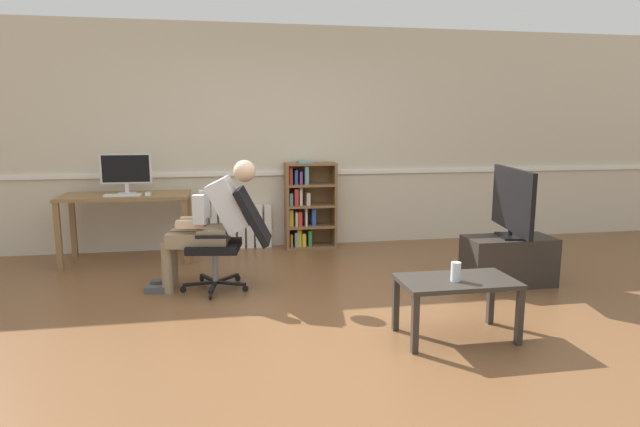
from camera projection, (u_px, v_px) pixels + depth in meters
name	position (u px, v px, depth m)	size (l,w,h in m)	color
ground_plane	(320.00, 318.00, 4.21)	(18.00, 18.00, 0.00)	brown
back_wall	(282.00, 138.00, 6.56)	(12.00, 0.13, 2.70)	beige
computer_desk	(126.00, 203.00, 5.87)	(1.38, 0.64, 0.76)	olive
imac_monitor	(126.00, 170.00, 5.89)	(0.55, 0.14, 0.44)	silver
keyboard	(123.00, 195.00, 5.72)	(0.38, 0.12, 0.02)	white
computer_mouse	(148.00, 194.00, 5.78)	(0.06, 0.10, 0.03)	white
bookshelf	(307.00, 206.00, 6.54)	(0.62, 0.29, 1.08)	brown
radiator	(237.00, 227.00, 6.53)	(0.86, 0.08, 0.54)	white
office_chair	(232.00, 235.00, 4.88)	(0.87, 0.62, 0.96)	black
person_seated	(211.00, 221.00, 4.85)	(1.03, 0.45, 1.21)	#937F60
tv_stand	(508.00, 261.00, 5.07)	(0.83, 0.41, 0.46)	#2D2823
tv_screen	(512.00, 201.00, 4.97)	(0.26, 1.02, 0.66)	black
coffee_table	(457.00, 287.00, 3.78)	(0.82, 0.47, 0.44)	#332D28
drinking_glass	(456.00, 272.00, 3.71)	(0.07, 0.07, 0.14)	silver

